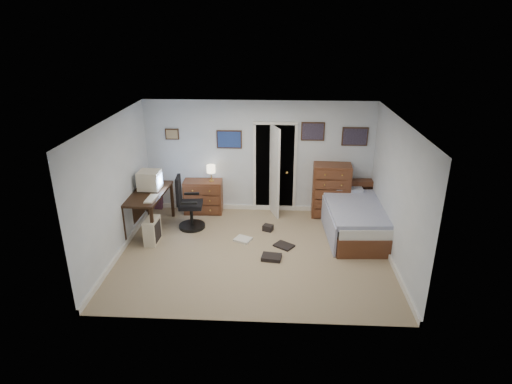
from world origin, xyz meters
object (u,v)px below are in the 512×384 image
(tall_dresser, at_px, (331,190))
(bed, at_px, (354,218))
(office_chair, at_px, (188,208))
(low_dresser, at_px, (203,197))
(computer_desk, at_px, (144,201))

(tall_dresser, bearing_deg, bed, -62.23)
(office_chair, xyz_separation_m, low_dresser, (0.18, 0.81, -0.06))
(low_dresser, bearing_deg, bed, -16.67)
(tall_dresser, relative_size, bed, 0.54)
(tall_dresser, xyz_separation_m, bed, (0.39, -0.84, -0.26))
(office_chair, height_order, bed, office_chair)
(tall_dresser, distance_m, bed, 0.96)
(office_chair, relative_size, tall_dresser, 0.96)
(office_chair, bearing_deg, low_dresser, 72.24)
(tall_dresser, bearing_deg, low_dresser, -177.81)
(low_dresser, distance_m, tall_dresser, 2.84)
(low_dresser, xyz_separation_m, bed, (3.23, -0.86, -0.05))
(computer_desk, height_order, low_dresser, computer_desk)
(computer_desk, bearing_deg, low_dresser, 43.78)
(office_chair, bearing_deg, bed, -6.02)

